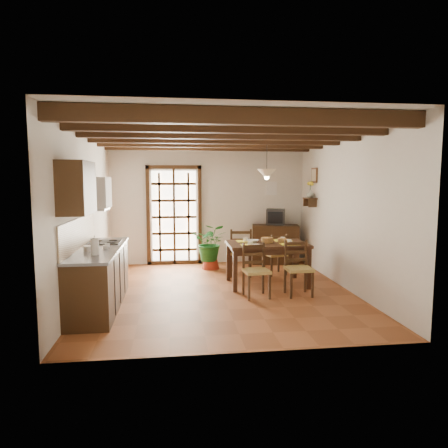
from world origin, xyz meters
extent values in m
plane|color=brown|center=(0.00, 0.00, 0.00)|extent=(5.00, 5.00, 0.00)
cube|color=silver|center=(0.00, 2.50, 1.40)|extent=(4.50, 0.02, 2.80)
cube|color=silver|center=(0.00, -2.50, 1.40)|extent=(4.50, 0.02, 2.80)
cube|color=silver|center=(-2.25, 0.00, 1.40)|extent=(0.02, 5.00, 2.80)
cube|color=silver|center=(2.25, 0.00, 1.40)|extent=(0.02, 5.00, 2.80)
cube|color=white|center=(0.00, 0.00, 2.80)|extent=(4.50, 5.00, 0.02)
cube|color=black|center=(0.00, -2.10, 2.69)|extent=(4.50, 0.14, 0.20)
cube|color=black|center=(0.00, -1.26, 2.69)|extent=(4.50, 0.14, 0.20)
cube|color=black|center=(0.00, -0.42, 2.69)|extent=(4.50, 0.14, 0.20)
cube|color=black|center=(0.00, 0.42, 2.69)|extent=(4.50, 0.14, 0.20)
cube|color=black|center=(0.00, 1.26, 2.69)|extent=(4.50, 0.14, 0.20)
cube|color=black|center=(0.00, 2.10, 2.69)|extent=(4.50, 0.14, 0.20)
cube|color=white|center=(-0.80, 2.49, 1.10)|extent=(1.01, 0.02, 2.11)
cube|color=#321E0F|center=(-0.80, 2.44, 2.24)|extent=(1.26, 0.10, 0.08)
cube|color=#321E0F|center=(-1.39, 2.44, 1.10)|extent=(0.08, 0.10, 2.28)
cube|color=#321E0F|center=(-0.21, 2.44, 1.10)|extent=(0.08, 0.10, 2.28)
cube|color=#321E0F|center=(-0.80, 2.42, 1.10)|extent=(1.01, 0.03, 2.02)
cube|color=#321E0F|center=(-1.95, -0.60, 0.44)|extent=(0.60, 2.20, 0.88)
cube|color=slate|center=(-1.95, -0.60, 0.90)|extent=(0.64, 2.25, 0.04)
cube|color=tan|center=(-2.23, -0.60, 1.13)|extent=(0.02, 2.20, 0.50)
cube|color=#321E0F|center=(-2.08, -1.30, 1.85)|extent=(0.35, 0.80, 0.70)
cube|color=white|center=(-2.05, -0.05, 1.75)|extent=(0.38, 0.60, 0.50)
cube|color=silver|center=(-2.05, -0.05, 1.48)|extent=(0.32, 0.55, 0.04)
cube|color=black|center=(-1.95, -0.05, 0.93)|extent=(0.50, 0.55, 0.02)
cylinder|color=white|center=(-1.90, -1.15, 1.03)|extent=(0.11, 0.11, 0.24)
cylinder|color=silver|center=(-2.05, -0.85, 0.95)|extent=(0.14, 0.14, 0.10)
cube|color=#341D11|center=(0.90, 0.37, 0.77)|extent=(1.47, 0.95, 0.05)
cube|color=#341D11|center=(0.90, 0.37, 0.69)|extent=(1.32, 0.85, 0.10)
cube|color=#341D11|center=(1.57, 0.78, 0.37)|extent=(0.07, 0.07, 0.74)
cube|color=#341D11|center=(0.23, 0.77, 0.37)|extent=(0.07, 0.07, 0.74)
cube|color=#341D11|center=(1.57, -0.03, 0.37)|extent=(0.07, 0.07, 0.74)
cube|color=#341D11|center=(0.24, -0.04, 0.37)|extent=(0.07, 0.07, 0.74)
cube|color=#AA9048|center=(0.54, -0.39, 0.44)|extent=(0.45, 0.43, 0.05)
cube|color=#321E0F|center=(0.53, -0.23, 0.67)|extent=(0.41, 0.08, 0.45)
cube|color=#321E0F|center=(0.54, -0.39, 0.22)|extent=(0.43, 0.41, 0.44)
cube|color=#AA9048|center=(1.27, -0.39, 0.46)|extent=(0.44, 0.42, 0.05)
cube|color=#321E0F|center=(1.27, -0.21, 0.69)|extent=(0.43, 0.05, 0.47)
cube|color=#321E0F|center=(1.27, -0.39, 0.23)|extent=(0.42, 0.40, 0.46)
cube|color=#AA9048|center=(0.53, 1.13, 0.48)|extent=(0.50, 0.48, 0.05)
cube|color=#321E0F|center=(0.51, 0.95, 0.73)|extent=(0.45, 0.09, 0.49)
cube|color=#321E0F|center=(0.53, 1.13, 0.24)|extent=(0.48, 0.46, 0.48)
cube|color=#AA9048|center=(1.26, 1.13, 0.42)|extent=(0.47, 0.46, 0.05)
cube|color=#321E0F|center=(1.30, 0.98, 0.64)|extent=(0.39, 0.13, 0.43)
cube|color=#321E0F|center=(1.26, 1.13, 0.21)|extent=(0.45, 0.44, 0.42)
cube|color=yellow|center=(0.54, 0.14, 0.83)|extent=(0.33, 0.25, 0.01)
cube|color=yellow|center=(1.27, 0.14, 0.83)|extent=(0.33, 0.25, 0.01)
cube|color=yellow|center=(0.54, 0.60, 0.83)|extent=(0.33, 0.25, 0.01)
cube|color=yellow|center=(1.27, 0.60, 0.83)|extent=(0.33, 0.25, 0.01)
cylinder|color=olive|center=(0.90, 0.37, 0.87)|extent=(0.23, 0.23, 0.09)
imported|color=white|center=(0.64, 0.42, 0.82)|extent=(0.25, 0.25, 0.05)
cube|color=#321E0F|center=(1.54, 2.23, 0.45)|extent=(1.13, 0.67, 0.91)
cube|color=black|center=(1.54, 2.23, 1.10)|extent=(0.51, 0.48, 0.36)
cube|color=black|center=(1.54, 2.03, 1.10)|extent=(0.33, 0.12, 0.27)
cube|color=white|center=(1.50, 2.48, 1.75)|extent=(0.25, 0.03, 0.32)
cone|color=maroon|center=(-0.02, 1.83, 0.11)|extent=(0.39, 0.39, 0.24)
imported|color=#144C19|center=(-0.02, 1.83, 0.57)|extent=(2.21, 2.00, 2.13)
cube|color=#321E0F|center=(2.14, 1.60, 1.55)|extent=(0.20, 0.42, 0.03)
cube|color=#321E0F|center=(2.14, 1.43, 1.46)|extent=(0.18, 0.03, 0.18)
cube|color=#321E0F|center=(2.14, 1.77, 1.46)|extent=(0.18, 0.03, 0.18)
imported|color=#B2BFB2|center=(2.14, 1.60, 1.65)|extent=(0.15, 0.15, 0.15)
sphere|color=yellow|center=(2.14, 1.60, 1.86)|extent=(0.14, 0.14, 0.14)
cylinder|color=#144C19|center=(2.14, 1.60, 1.71)|extent=(0.01, 0.01, 0.28)
cube|color=brown|center=(2.23, 1.60, 2.05)|extent=(0.03, 0.32, 0.32)
cube|color=#C3B292|center=(2.21, 1.60, 2.05)|extent=(0.01, 0.26, 0.26)
cylinder|color=black|center=(0.90, 0.47, 2.45)|extent=(0.01, 0.01, 0.70)
cone|color=#F7E9C7|center=(0.90, 0.47, 2.08)|extent=(0.36, 0.36, 0.14)
sphere|color=#FFD88C|center=(0.90, 0.47, 2.00)|extent=(0.09, 0.09, 0.09)
camera|label=1|loc=(-0.81, -6.78, 1.96)|focal=32.00mm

